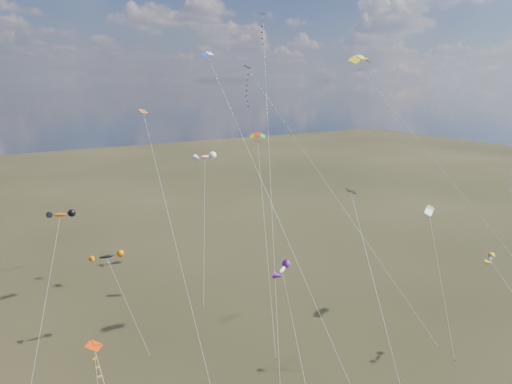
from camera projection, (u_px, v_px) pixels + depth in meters
diamond_black_high at (259, 102)px, 62.48m from camera, size 12.47×26.37×33.48m
diamond_navy_tall at (264, 56)px, 61.87m from camera, size 13.03×24.14×40.52m
diamond_black_mid at (373, 279)px, 37.23m from camera, size 6.66×18.10×21.96m
diamond_red_low at (100, 383)px, 29.79m from camera, size 2.20×8.59×14.92m
diamond_orange_center at (162, 187)px, 51.53m from camera, size 1.19×19.05×28.09m
parafoil_yellow at (362, 59)px, 49.91m from camera, size 16.40×26.15×34.61m
parafoil_blue_white at (211, 56)px, 58.14m from camera, size 2.43×32.08×35.36m
parafoil_striped at (431, 208)px, 59.04m from camera, size 6.93×10.37×16.10m
parafoil_tricolor at (258, 136)px, 61.50m from camera, size 7.25×14.87×24.90m
novelty_black_orange at (107, 257)px, 53.77m from camera, size 4.66×6.04×11.66m
novelty_orange_black at (60, 215)px, 53.56m from camera, size 7.34×9.46×16.62m
novelty_white_purple at (283, 270)px, 41.61m from camera, size 3.93×11.60×15.05m
novelty_redwhite_stripe at (205, 157)px, 74.67m from camera, size 8.64×14.08×19.99m
novelty_blue_yellow at (491, 260)px, 49.57m from camera, size 5.29×10.25×12.92m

